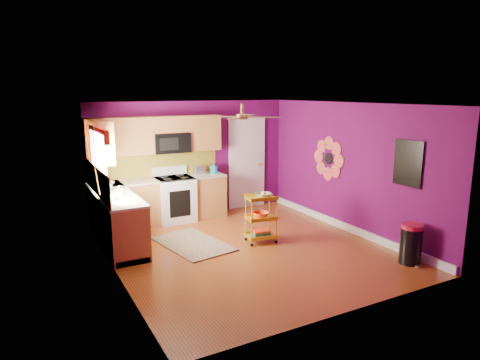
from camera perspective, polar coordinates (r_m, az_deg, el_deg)
ground at (r=7.58m, az=1.00°, el=-9.15°), size 5.00×5.00×0.00m
room_envelope at (r=7.17m, az=1.24°, el=3.16°), size 4.54×5.04×2.52m
lower_cabinets at (r=8.58m, az=-12.92°, el=-3.89°), size 2.81×2.31×0.94m
electric_range at (r=9.12m, az=-8.71°, el=-2.47°), size 0.76×0.66×1.13m
upper_cabinetry at (r=8.69m, az=-13.30°, el=5.47°), size 2.80×2.30×1.26m
left_window at (r=7.40m, az=-18.32°, el=3.65°), size 0.08×1.35×1.08m
panel_door at (r=10.03m, az=0.90°, el=2.14°), size 0.95×0.11×2.15m
right_wall_art at (r=8.25m, az=15.89°, el=2.52°), size 0.04×2.74×1.04m
ceiling_fan at (r=7.27m, az=0.29°, el=8.49°), size 1.01×1.01×0.26m
shag_rug at (r=7.83m, az=-6.33°, el=-8.43°), size 1.19×1.67×0.02m
rolling_cart at (r=7.77m, az=2.86°, el=-4.85°), size 0.58×0.46×0.95m
trash_can at (r=7.38m, az=21.83°, el=-7.92°), size 0.41×0.42×0.65m
teal_kettle at (r=9.42m, az=-3.51°, el=1.47°), size 0.18×0.18×0.21m
toaster at (r=9.28m, az=-5.43°, el=1.33°), size 0.22×0.15×0.18m
soap_bottle_a at (r=7.56m, az=-15.78°, el=-1.44°), size 0.09×0.09×0.19m
soap_bottle_b at (r=8.11m, az=-17.11°, el=-0.69°), size 0.14×0.14×0.18m
counter_dish at (r=8.55m, az=-17.23°, el=-0.46°), size 0.26×0.26×0.06m
counter_cup at (r=7.35m, az=-16.56°, el=-2.21°), size 0.13×0.13×0.10m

